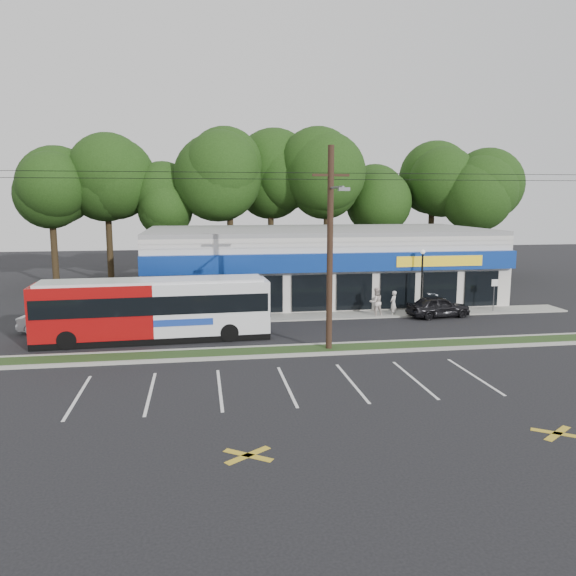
% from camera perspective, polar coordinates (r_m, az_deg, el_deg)
% --- Properties ---
extents(ground, '(120.00, 120.00, 0.00)m').
position_cam_1_polar(ground, '(26.81, -1.65, -7.16)').
color(ground, black).
rests_on(ground, ground).
extents(grass_strip, '(40.00, 1.60, 0.12)m').
position_cam_1_polar(grass_strip, '(27.75, -1.92, -6.47)').
color(grass_strip, '#213B18').
rests_on(grass_strip, ground).
extents(curb_south, '(40.00, 0.25, 0.14)m').
position_cam_1_polar(curb_south, '(26.93, -1.70, -6.93)').
color(curb_south, '#9E9E93').
rests_on(curb_south, ground).
extents(curb_north, '(40.00, 0.25, 0.14)m').
position_cam_1_polar(curb_north, '(28.56, -2.13, -6.00)').
color(curb_north, '#9E9E93').
rests_on(curb_north, ground).
extents(sidewalk, '(32.00, 2.20, 0.10)m').
position_cam_1_polar(sidewalk, '(36.28, 4.38, -2.81)').
color(sidewalk, '#9E9E93').
rests_on(sidewalk, ground).
extents(strip_mall, '(25.00, 12.55, 5.30)m').
position_cam_1_polar(strip_mall, '(42.65, 2.93, 2.52)').
color(strip_mall, silver).
rests_on(strip_mall, ground).
extents(utility_pole, '(50.00, 2.77, 10.00)m').
position_cam_1_polar(utility_pole, '(27.24, 3.98, 4.67)').
color(utility_pole, black).
rests_on(utility_pole, ground).
extents(lamp_post, '(0.30, 0.30, 4.25)m').
position_cam_1_polar(lamp_post, '(37.49, 13.46, 1.42)').
color(lamp_post, black).
rests_on(lamp_post, ground).
extents(sign_post, '(0.45, 0.10, 2.23)m').
position_cam_1_polar(sign_post, '(39.62, 20.22, -0.13)').
color(sign_post, '#59595E').
rests_on(sign_post, ground).
extents(tree_line, '(46.76, 6.76, 11.83)m').
position_cam_1_polar(tree_line, '(52.06, -0.98, 10.06)').
color(tree_line, black).
rests_on(tree_line, ground).
extents(metrobus, '(12.31, 3.10, 3.28)m').
position_cam_1_polar(metrobus, '(30.68, -13.46, -2.00)').
color(metrobus, '#970B0C').
rests_on(metrobus, ground).
extents(car_dark, '(4.23, 2.14, 1.38)m').
position_cam_1_polar(car_dark, '(37.09, 15.02, -1.83)').
color(car_dark, black).
rests_on(car_dark, ground).
extents(car_silver, '(4.24, 2.04, 1.34)m').
position_cam_1_polar(car_silver, '(34.20, -22.42, -3.14)').
color(car_silver, '#ADB2B5').
rests_on(car_silver, ground).
extents(pedestrian_a, '(0.70, 0.70, 1.64)m').
position_cam_1_polar(pedestrian_a, '(36.79, 10.65, -1.55)').
color(pedestrian_a, beige).
rests_on(pedestrian_a, ground).
extents(pedestrian_b, '(1.04, 0.89, 1.88)m').
position_cam_1_polar(pedestrian_b, '(36.39, 8.92, -1.43)').
color(pedestrian_b, silver).
rests_on(pedestrian_b, ground).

